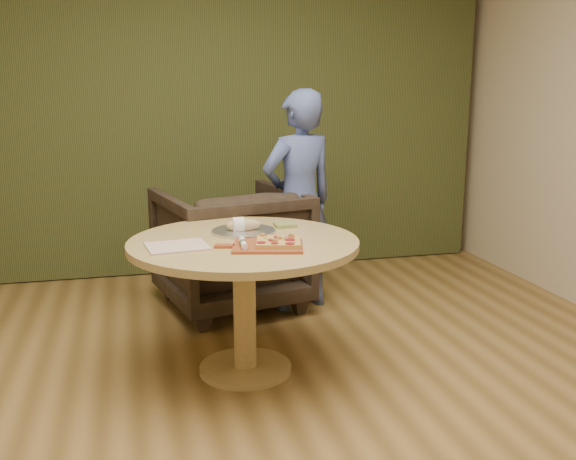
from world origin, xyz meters
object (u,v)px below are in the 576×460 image
at_px(pizza_paddle, 266,246).
at_px(serving_tray, 244,231).
at_px(pedestal_table, 244,265).
at_px(bread_roll, 242,225).
at_px(armchair, 230,242).
at_px(person_standing, 299,201).
at_px(flatbread_pizza, 279,242).
at_px(cutlery_roll, 243,243).

distance_m(pizza_paddle, serving_tray, 0.36).
bearing_deg(pedestal_table, bread_roll, 82.63).
relative_size(pedestal_table, pizza_paddle, 2.61).
relative_size(armchair, person_standing, 0.62).
xyz_separation_m(flatbread_pizza, armchair, (-0.05, 1.29, -0.30)).
xyz_separation_m(flatbread_pizza, person_standing, (0.41, 1.16, -0.01)).
relative_size(pedestal_table, serving_tray, 3.45).
relative_size(cutlery_roll, serving_tray, 0.56).
relative_size(pedestal_table, flatbread_pizza, 4.63).
xyz_separation_m(pedestal_table, pizza_paddle, (0.08, -0.19, 0.15)).
distance_m(cutlery_roll, serving_tray, 0.36).
height_order(pedestal_table, cutlery_roll, cutlery_roll).
xyz_separation_m(pizza_paddle, serving_tray, (-0.05, 0.36, -0.00)).
bearing_deg(pedestal_table, cutlery_roll, -100.46).
height_order(pedestal_table, person_standing, person_standing).
bearing_deg(pizza_paddle, person_standing, 80.87).
distance_m(pedestal_table, pizza_paddle, 0.26).
relative_size(pizza_paddle, flatbread_pizza, 1.78).
bearing_deg(cutlery_roll, pedestal_table, 84.42).
height_order(pizza_paddle, serving_tray, serving_tray).
bearing_deg(armchair, flatbread_pizza, 79.23).
relative_size(cutlery_roll, person_standing, 0.13).
xyz_separation_m(pedestal_table, serving_tray, (0.03, 0.17, 0.15)).
xyz_separation_m(pedestal_table, bread_roll, (0.02, 0.17, 0.18)).
xyz_separation_m(pedestal_table, armchair, (0.10, 1.09, -0.14)).
xyz_separation_m(flatbread_pizza, cutlery_roll, (-0.18, 0.01, 0.00)).
distance_m(pizza_paddle, cutlery_roll, 0.12).
xyz_separation_m(pizza_paddle, bread_roll, (-0.06, 0.36, 0.04)).
bearing_deg(bread_roll, pedestal_table, -97.37).
xyz_separation_m(cutlery_roll, person_standing, (0.59, 1.15, -0.01)).
bearing_deg(serving_tray, pizza_paddle, -82.28).
height_order(pizza_paddle, cutlery_roll, cutlery_roll).
relative_size(cutlery_roll, bread_roll, 1.03).
height_order(pedestal_table, pizza_paddle, pizza_paddle).
bearing_deg(serving_tray, flatbread_pizza, -72.64).
bearing_deg(serving_tray, bread_roll, 180.00).
relative_size(pedestal_table, bread_roll, 6.36).
bearing_deg(person_standing, flatbread_pizza, 52.93).
relative_size(pizza_paddle, serving_tray, 1.32).
bearing_deg(flatbread_pizza, cutlery_roll, 176.83).
relative_size(serving_tray, person_standing, 0.23).
bearing_deg(bread_roll, person_standing, 55.81).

